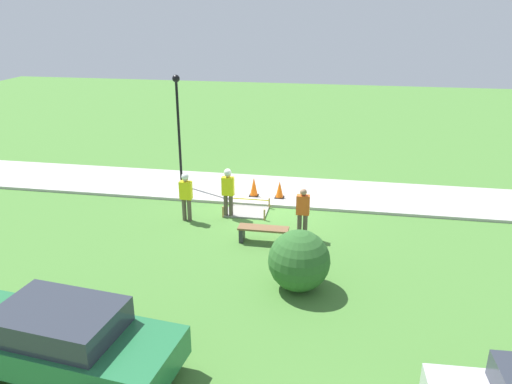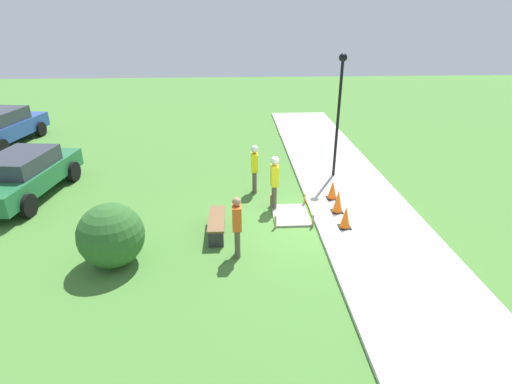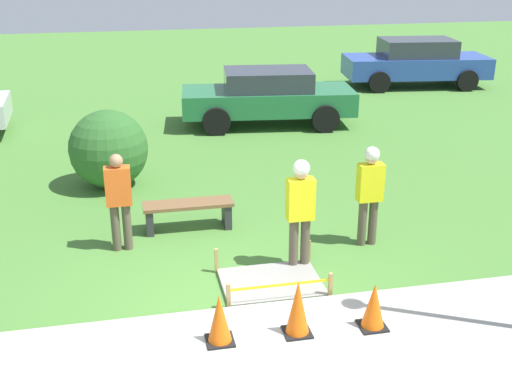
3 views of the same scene
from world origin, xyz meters
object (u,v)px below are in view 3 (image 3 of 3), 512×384
traffic_cone_sidewalk_edge (374,306)px  parked_car_blue (416,62)px  park_bench (188,211)px  worker_supervisor (300,205)px  bystander_in_orange_shirt (119,197)px  traffic_cone_near_patch (219,319)px  worker_assistant (370,188)px  parked_car_green (268,96)px  traffic_cone_far_patch (298,308)px

traffic_cone_sidewalk_edge → parked_car_blue: bearing=63.2°
park_bench → worker_supervisor: (1.49, -1.72, 0.68)m
traffic_cone_sidewalk_edge → bystander_in_orange_shirt: (-3.03, 3.09, 0.50)m
traffic_cone_near_patch → worker_assistant: bearing=40.4°
worker_supervisor → parked_car_green: bearing=80.5°
traffic_cone_near_patch → worker_supervisor: bearing=50.8°
bystander_in_orange_shirt → parked_car_blue: bearing=47.0°
traffic_cone_far_patch → worker_supervisor: worker_supervisor is taller
traffic_cone_sidewalk_edge → worker_assistant: bearing=70.5°
traffic_cone_near_patch → park_bench: (0.02, 3.56, -0.08)m
traffic_cone_far_patch → parked_car_green: (1.90, 9.94, 0.33)m
parked_car_green → parked_car_blue: parked_car_blue is taller
traffic_cone_sidewalk_edge → parked_car_blue: 15.47m
traffic_cone_far_patch → park_bench: size_ratio=0.47×
traffic_cone_far_patch → traffic_cone_sidewalk_edge: (0.96, -0.06, -0.05)m
traffic_cone_far_patch → worker_assistant: worker_assistant is taller
traffic_cone_near_patch → traffic_cone_sidewalk_edge: traffic_cone_near_patch is taller
worker_assistant → parked_car_blue: worker_assistant is taller
park_bench → worker_assistant: (2.78, -1.18, 0.64)m
traffic_cone_far_patch → parked_car_blue: size_ratio=0.14×
traffic_cone_sidewalk_edge → worker_supervisor: worker_supervisor is taller
parked_car_green → worker_supervisor: bearing=-93.0°
traffic_cone_near_patch → traffic_cone_far_patch: bearing=-1.2°
park_bench → worker_supervisor: size_ratio=0.89×
parked_car_green → traffic_cone_near_patch: bearing=-99.5°
worker_assistant → bystander_in_orange_shirt: size_ratio=1.04×
worker_supervisor → bystander_in_orange_shirt: worker_supervisor is taller
worker_supervisor → parked_car_blue: 14.00m
traffic_cone_sidewalk_edge → worker_assistant: (0.87, 2.46, 0.57)m
traffic_cone_near_patch → park_bench: size_ratio=0.42×
worker_supervisor → bystander_in_orange_shirt: size_ratio=1.07×
worker_assistant → parked_car_blue: (6.10, 11.35, -0.15)m
traffic_cone_near_patch → bystander_in_orange_shirt: size_ratio=0.40×
worker_assistant → parked_car_green: (0.06, 7.54, -0.19)m
park_bench → bystander_in_orange_shirt: 1.37m
bystander_in_orange_shirt → worker_assistant: bearing=-9.1°
traffic_cone_near_patch → worker_assistant: 3.71m
park_bench → parked_car_blue: (8.88, 10.17, 0.49)m
traffic_cone_far_patch → worker_assistant: bearing=52.6°
traffic_cone_far_patch → bystander_in_orange_shirt: size_ratio=0.45×
parked_car_green → traffic_cone_sidewalk_edge: bearing=-88.8°
traffic_cone_near_patch → traffic_cone_far_patch: size_ratio=0.89×
worker_supervisor → worker_assistant: size_ratio=1.03×
traffic_cone_sidewalk_edge → parked_car_green: (0.93, 10.00, 0.38)m
worker_supervisor → parked_car_green: size_ratio=0.36×
worker_supervisor → parked_car_green: 8.20m
traffic_cone_sidewalk_edge → parked_car_green: bearing=84.7°
traffic_cone_near_patch → worker_supervisor: (1.50, 1.84, 0.60)m
park_bench → parked_car_green: bearing=65.9°
worker_supervisor → bystander_in_orange_shirt: (-2.61, 1.16, -0.11)m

